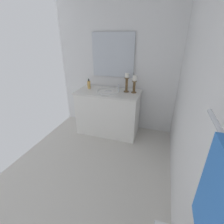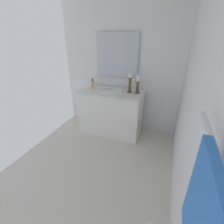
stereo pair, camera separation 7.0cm
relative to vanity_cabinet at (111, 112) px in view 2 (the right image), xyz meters
name	(u,v)px [view 2 (the right image)]	position (x,y,z in m)	size (l,w,h in m)	color
floor	(83,179)	(1.24, 0.06, -0.41)	(3.13, 2.22, 0.02)	beige
wall_back	(197,102)	(1.24, 1.17, 0.82)	(3.13, 0.04, 2.45)	white
wall_left	(121,64)	(-0.33, 0.06, 0.82)	(0.04, 2.22, 2.45)	white
vanity_cabinet	(111,112)	(0.00, 0.00, 0.00)	(0.58, 1.12, 0.81)	white
sink_basin	(111,93)	(0.00, 0.00, 0.36)	(0.40, 0.40, 0.24)	white
mirror	(117,55)	(-0.28, 0.00, 0.97)	(0.02, 0.76, 0.74)	silver
candle_holder_tall	(138,84)	(-0.06, 0.44, 0.56)	(0.09, 0.09, 0.29)	brown
candle_holder_short	(130,83)	(-0.07, 0.31, 0.57)	(0.09, 0.09, 0.32)	brown
soap_bottle	(93,84)	(-0.05, -0.39, 0.48)	(0.06, 0.06, 0.18)	#E5B259
towel_bar	(223,172)	(2.18, 1.11, 0.97)	(0.02, 0.02, 0.75)	silver
towel_near_vanity	(200,212)	(2.18, 1.09, 0.80)	(0.28, 0.03, 0.38)	blue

